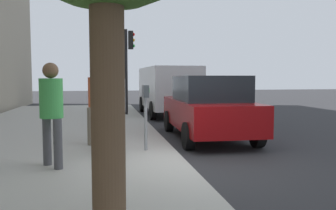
{
  "coord_description": "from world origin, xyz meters",
  "views": [
    {
      "loc": [
        -6.34,
        1.52,
        1.72
      ],
      "look_at": [
        0.9,
        0.19,
        1.14
      ],
      "focal_mm": 37.29,
      "sensor_mm": 36.0,
      "label": 1
    }
  ],
  "objects_px": {
    "pedestrian_at_meter": "(116,102)",
    "pedestrian_bystander": "(51,105)",
    "traffic_signal": "(129,57)",
    "parking_meter": "(146,103)",
    "parked_van_far": "(168,88)",
    "parking_officer": "(97,97)",
    "parked_sedan_near": "(208,107)"
  },
  "relations": [
    {
      "from": "parking_meter",
      "to": "parked_van_far",
      "type": "xyz_separation_m",
      "value": [
        8.31,
        -1.99,
        0.09
      ]
    },
    {
      "from": "parking_officer",
      "to": "parked_van_far",
      "type": "height_order",
      "value": "parked_van_far"
    },
    {
      "from": "pedestrian_bystander",
      "to": "parking_officer",
      "type": "relative_size",
      "value": 0.99
    },
    {
      "from": "traffic_signal",
      "to": "parking_meter",
      "type": "bearing_deg",
      "value": 178.74
    },
    {
      "from": "parking_meter",
      "to": "traffic_signal",
      "type": "bearing_deg",
      "value": -1.26
    },
    {
      "from": "parked_van_far",
      "to": "traffic_signal",
      "type": "distance_m",
      "value": 2.39
    },
    {
      "from": "parked_van_far",
      "to": "parking_meter",
      "type": "bearing_deg",
      "value": 166.5
    },
    {
      "from": "pedestrian_bystander",
      "to": "parked_van_far",
      "type": "height_order",
      "value": "parked_van_far"
    },
    {
      "from": "parking_officer",
      "to": "parking_meter",
      "type": "bearing_deg",
      "value": 6.78
    },
    {
      "from": "pedestrian_bystander",
      "to": "parked_van_far",
      "type": "xyz_separation_m",
      "value": [
        9.42,
        -3.77,
        0.02
      ]
    },
    {
      "from": "pedestrian_at_meter",
      "to": "parked_sedan_near",
      "type": "xyz_separation_m",
      "value": [
        2.16,
        -2.64,
        -0.33
      ]
    },
    {
      "from": "parking_officer",
      "to": "traffic_signal",
      "type": "relative_size",
      "value": 0.51
    },
    {
      "from": "pedestrian_at_meter",
      "to": "pedestrian_bystander",
      "type": "bearing_deg",
      "value": -154.28
    },
    {
      "from": "pedestrian_bystander",
      "to": "traffic_signal",
      "type": "relative_size",
      "value": 0.51
    },
    {
      "from": "pedestrian_at_meter",
      "to": "parking_officer",
      "type": "xyz_separation_m",
      "value": [
        1.16,
        0.4,
        0.03
      ]
    },
    {
      "from": "parking_meter",
      "to": "pedestrian_at_meter",
      "type": "distance_m",
      "value": 0.68
    },
    {
      "from": "parking_meter",
      "to": "parked_sedan_near",
      "type": "height_order",
      "value": "parked_sedan_near"
    },
    {
      "from": "parking_meter",
      "to": "pedestrian_at_meter",
      "type": "relative_size",
      "value": 0.78
    },
    {
      "from": "parking_meter",
      "to": "parking_officer",
      "type": "bearing_deg",
      "value": 47.86
    },
    {
      "from": "parking_officer",
      "to": "parked_van_far",
      "type": "relative_size",
      "value": 0.35
    },
    {
      "from": "pedestrian_bystander",
      "to": "parked_sedan_near",
      "type": "distance_m",
      "value": 4.87
    },
    {
      "from": "pedestrian_bystander",
      "to": "parking_officer",
      "type": "bearing_deg",
      "value": 35.41
    },
    {
      "from": "pedestrian_at_meter",
      "to": "pedestrian_bystander",
      "type": "height_order",
      "value": "pedestrian_bystander"
    },
    {
      "from": "traffic_signal",
      "to": "parked_van_far",
      "type": "bearing_deg",
      "value": -66.5
    },
    {
      "from": "pedestrian_at_meter",
      "to": "traffic_signal",
      "type": "xyz_separation_m",
      "value": [
        7.73,
        -0.81,
        1.35
      ]
    },
    {
      "from": "pedestrian_at_meter",
      "to": "pedestrian_bystander",
      "type": "xyz_separation_m",
      "value": [
        -0.9,
        1.14,
        0.01
      ]
    },
    {
      "from": "parking_meter",
      "to": "traffic_signal",
      "type": "height_order",
      "value": "traffic_signal"
    },
    {
      "from": "parked_sedan_near",
      "to": "parked_van_far",
      "type": "relative_size",
      "value": 0.85
    },
    {
      "from": "pedestrian_at_meter",
      "to": "parking_officer",
      "type": "relative_size",
      "value": 0.98
    },
    {
      "from": "parking_meter",
      "to": "parking_officer",
      "type": "distance_m",
      "value": 1.41
    },
    {
      "from": "pedestrian_bystander",
      "to": "parked_sedan_near",
      "type": "relative_size",
      "value": 0.41
    },
    {
      "from": "parked_sedan_near",
      "to": "parking_officer",
      "type": "bearing_deg",
      "value": 108.18
    }
  ]
}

